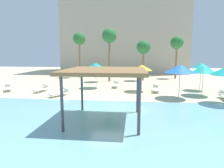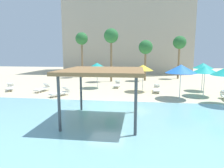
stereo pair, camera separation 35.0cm
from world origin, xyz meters
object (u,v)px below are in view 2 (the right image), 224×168
at_px(lounge_chair_1, 43,88).
at_px(palm_tree_3, 180,43).
at_px(beach_umbrella_blue_5, 181,69).
at_px(lounge_chair_0, 157,89).
at_px(shade_pavilion, 103,72).
at_px(beach_umbrella_teal_1, 203,66).
at_px(lounge_chair_2, 61,92).
at_px(beach_umbrella_teal_6, 97,66).
at_px(palm_tree_1, 111,37).
at_px(beach_umbrella_teal_0, 205,69).
at_px(lounge_chair_3, 10,87).
at_px(palm_tree_2, 146,48).
at_px(lounge_chair_5, 117,84).
at_px(beach_umbrella_yellow_3, 143,68).
at_px(palm_tree_0, 82,40).

height_order(lounge_chair_1, palm_tree_3, palm_tree_3).
relative_size(beach_umbrella_blue_5, lounge_chair_0, 1.45).
bearing_deg(lounge_chair_0, shade_pavilion, -16.29).
distance_m(beach_umbrella_teal_1, lounge_chair_2, 13.97).
bearing_deg(beach_umbrella_teal_6, lounge_chair_0, -13.52).
distance_m(beach_umbrella_teal_1, lounge_chair_0, 5.21).
bearing_deg(beach_umbrella_teal_1, palm_tree_1, 151.05).
height_order(beach_umbrella_teal_0, beach_umbrella_teal_1, beach_umbrella_teal_1).
height_order(lounge_chair_1, palm_tree_1, palm_tree_1).
distance_m(beach_umbrella_teal_6, lounge_chair_2, 5.44).
relative_size(beach_umbrella_teal_1, lounge_chair_2, 1.46).
relative_size(beach_umbrella_teal_1, palm_tree_3, 0.44).
xyz_separation_m(lounge_chair_3, palm_tree_1, (9.34, 7.89, 5.51)).
distance_m(beach_umbrella_teal_0, palm_tree_3, 12.66).
height_order(lounge_chair_1, palm_tree_2, palm_tree_2).
relative_size(beach_umbrella_blue_5, palm_tree_3, 0.45).
bearing_deg(lounge_chair_3, lounge_chair_5, 75.88).
height_order(lounge_chair_0, lounge_chair_2, same).
height_order(shade_pavilion, lounge_chair_0, shade_pavilion).
xyz_separation_m(beach_umbrella_yellow_3, lounge_chair_0, (1.38, -0.10, -2.02)).
distance_m(palm_tree_2, palm_tree_3, 5.81).
bearing_deg(lounge_chair_2, beach_umbrella_yellow_3, 146.26).
relative_size(shade_pavilion, palm_tree_1, 0.61).
xyz_separation_m(beach_umbrella_teal_6, palm_tree_0, (-4.37, 9.33, 3.39)).
distance_m(lounge_chair_1, palm_tree_1, 11.24).
height_order(beach_umbrella_teal_1, palm_tree_1, palm_tree_1).
xyz_separation_m(beach_umbrella_teal_6, lounge_chair_0, (6.24, -1.50, -2.11)).
bearing_deg(shade_pavilion, palm_tree_0, 109.26).
relative_size(beach_umbrella_blue_5, palm_tree_1, 0.40).
bearing_deg(palm_tree_1, beach_umbrella_yellow_3, -58.82).
relative_size(beach_umbrella_teal_0, beach_umbrella_yellow_3, 1.01).
distance_m(beach_umbrella_teal_0, palm_tree_2, 10.83).
bearing_deg(beach_umbrella_teal_6, palm_tree_1, 81.32).
bearing_deg(shade_pavilion, beach_umbrella_blue_5, 49.71).
bearing_deg(beach_umbrella_yellow_3, palm_tree_3, 63.32).
bearing_deg(beach_umbrella_teal_6, shade_pavilion, -76.33).
relative_size(lounge_chair_0, lounge_chair_5, 1.02).
bearing_deg(lounge_chair_0, lounge_chair_2, -64.92).
bearing_deg(lounge_chair_5, palm_tree_3, 137.81).
distance_m(beach_umbrella_blue_5, lounge_chair_0, 3.78).
bearing_deg(lounge_chair_5, lounge_chair_1, -63.21).
height_order(beach_umbrella_blue_5, palm_tree_1, palm_tree_1).
distance_m(beach_umbrella_teal_0, beach_umbrella_teal_1, 2.64).
distance_m(beach_umbrella_blue_5, palm_tree_1, 12.26).
distance_m(lounge_chair_1, lounge_chair_2, 3.12).
xyz_separation_m(lounge_chair_1, palm_tree_0, (0.55, 11.99, 5.51)).
height_order(beach_umbrella_teal_0, lounge_chair_3, beach_umbrella_teal_0).
bearing_deg(beach_umbrella_teal_6, beach_umbrella_yellow_3, -16.07).
height_order(palm_tree_0, palm_tree_3, palm_tree_0).
bearing_deg(lounge_chair_3, beach_umbrella_blue_5, 53.00).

